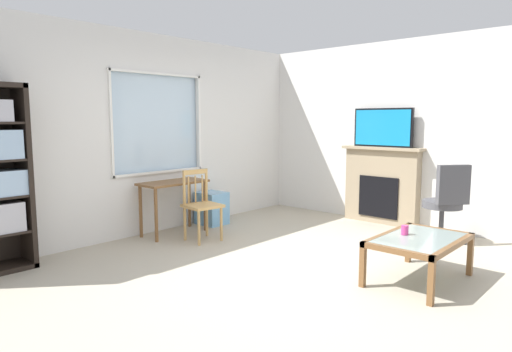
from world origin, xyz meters
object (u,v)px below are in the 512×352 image
Objects in this scene: office_chair at (446,200)px; sippy_cup at (405,230)px; tv at (383,128)px; coffee_table at (419,243)px; plastic_drawer_unit at (212,208)px; fireplace at (381,185)px; wooden_chair at (201,204)px; desk_under_window at (173,191)px.

office_chair is 1.52m from sippy_cup.
sippy_cup is at bearing -174.53° from office_chair.
tv is 2.67m from coffee_table.
sippy_cup reaches higher than coffee_table.
coffee_table is (-0.27, -3.23, 0.13)m from plastic_drawer_unit.
tv is (-0.02, 0.00, 0.85)m from fireplace.
wooden_chair is 0.74× the size of fireplace.
wooden_chair is 0.90× the size of office_chair.
sippy_cup is at bearing -80.36° from wooden_chair.
desk_under_window is 3.04m from fireplace.
tv is at bearing 180.00° from fireplace.
tv is (2.43, -1.24, 0.96)m from wooden_chair.
tv is 10.02× the size of sippy_cup.
plastic_drawer_unit is (0.69, 0.56, -0.23)m from wooden_chair.
plastic_drawer_unit is 2.77m from tv.
plastic_drawer_unit is at bearing 39.34° from wooden_chair.
coffee_table is 0.18m from sippy_cup.
tv is at bearing -27.15° from wooden_chair.
tv is at bearing -35.49° from desk_under_window.
desk_under_window is at bearing 124.42° from office_chair.
fireplace is 0.85m from tv.
coffee_table is at bearing -144.96° from fireplace.
fireplace is (2.44, -1.24, 0.11)m from wooden_chair.
desk_under_window is 3.06m from sippy_cup.
plastic_drawer_unit is 3.10m from sippy_cup.
wooden_chair is at bearing 99.01° from coffee_table.
wooden_chair is 0.86× the size of coffee_table.
sippy_cup is at bearing -147.84° from fireplace.
wooden_chair is at bearing 129.24° from office_chair.
desk_under_window is at bearing 98.29° from coffee_table.
coffee_table is at bearing -169.00° from office_chair.
office_chair is (-0.49, -1.12, -0.86)m from tv.
plastic_drawer_unit is at bearing 113.02° from office_chair.
desk_under_window is 0.92× the size of office_chair.
wooden_chair is at bearing 152.85° from tv.
fireplace is 2.48m from coffee_table.
wooden_chair is 10.00× the size of sippy_cup.
office_chair is at bearing -50.76° from wooden_chair.
tv reaches higher than coffee_table.
plastic_drawer_unit is (0.73, 0.05, -0.35)m from desk_under_window.
office_chair reaches higher than coffee_table.
desk_under_window is 1.01× the size of tv.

